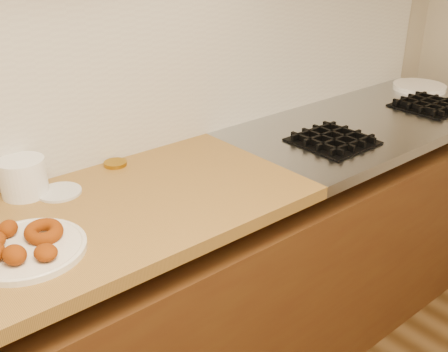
% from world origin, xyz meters
% --- Properties ---
extents(wall_back, '(4.00, 0.02, 2.70)m').
position_xyz_m(wall_back, '(0.00, 2.00, 1.35)').
color(wall_back, tan).
rests_on(wall_back, ground).
extents(base_cabinet, '(3.60, 0.60, 0.77)m').
position_xyz_m(base_cabinet, '(0.00, 1.69, 0.39)').
color(base_cabinet, '#4D2D11').
rests_on(base_cabinet, floor).
extents(stovetop, '(1.30, 0.62, 0.04)m').
position_xyz_m(stovetop, '(1.15, 1.69, 0.88)').
color(stovetop, '#9EA0A5').
rests_on(stovetop, base_cabinet).
extents(backsplash, '(3.60, 0.02, 0.60)m').
position_xyz_m(backsplash, '(0.00, 1.99, 1.20)').
color(backsplash, beige).
rests_on(backsplash, wall_back).
extents(burner_grates, '(0.91, 0.26, 0.03)m').
position_xyz_m(burner_grates, '(1.13, 1.61, 0.91)').
color(burner_grates, black).
rests_on(burner_grates, stovetop).
extents(donut_plate, '(0.28, 0.28, 0.02)m').
position_xyz_m(donut_plate, '(-0.33, 1.61, 0.91)').
color(donut_plate, white).
rests_on(donut_plate, butcher_block).
extents(ring_donut, '(0.10, 0.10, 0.04)m').
position_xyz_m(ring_donut, '(-0.28, 1.63, 0.93)').
color(ring_donut, '#792600').
rests_on(ring_donut, donut_plate).
extents(fried_dough_chunks, '(0.16, 0.22, 0.05)m').
position_xyz_m(fried_dough_chunks, '(-0.37, 1.61, 0.94)').
color(fried_dough_chunks, '#792600').
rests_on(fried_dough_chunks, donut_plate).
extents(plastic_tub, '(0.15, 0.15, 0.11)m').
position_xyz_m(plastic_tub, '(-0.22, 1.92, 0.96)').
color(plastic_tub, white).
rests_on(plastic_tub, butcher_block).
extents(tub_lid, '(0.14, 0.14, 0.01)m').
position_xyz_m(tub_lid, '(-0.14, 1.86, 0.90)').
color(tub_lid, silver).
rests_on(tub_lid, butcher_block).
extents(brass_jar_lid, '(0.10, 0.10, 0.01)m').
position_xyz_m(brass_jar_lid, '(0.09, 1.94, 0.91)').
color(brass_jar_lid, '#A47818').
rests_on(brass_jar_lid, butcher_block).
extents(plate_stack, '(0.25, 0.25, 0.02)m').
position_xyz_m(plate_stack, '(1.67, 1.79, 0.91)').
color(plate_stack, white).
rests_on(plate_stack, stovetop).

